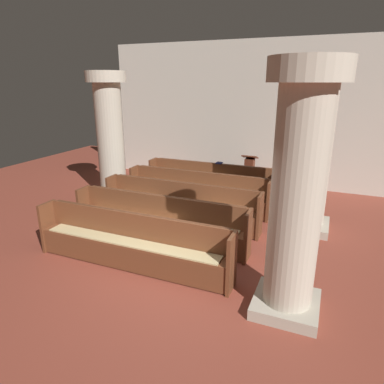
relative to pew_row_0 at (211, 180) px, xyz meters
The scene contains 13 objects.
ground_plane 4.15m from the pew_row_0, 79.43° to the right, with size 19.20×19.20×0.00m, color brown.
back_wall 2.77m from the pew_row_0, 69.60° to the left, with size 10.00×0.16×4.50m, color beige.
pew_row_0 is the anchor object (origin of this frame).
pew_row_1 1.07m from the pew_row_0, 90.00° to the right, with size 3.85×0.46×0.99m.
pew_row_2 2.15m from the pew_row_0, 90.00° to the right, with size 3.85×0.46×0.99m.
pew_row_3 3.22m from the pew_row_0, 90.00° to the right, with size 3.85×0.47×0.99m.
pew_row_4 4.30m from the pew_row_0, 90.00° to the right, with size 3.85×0.46×0.99m.
pillar_aisle_side 3.34m from the pew_row_0, 24.57° to the right, with size 1.10×1.10×3.54m.
pillar_far_side 3.18m from the pew_row_0, 161.03° to the right, with size 1.10×1.10×3.54m.
pillar_aisle_rear 5.43m from the pew_row_0, 58.01° to the right, with size 1.01×1.01×3.54m.
lectern 1.58m from the pew_row_0, 58.79° to the left, with size 0.48×0.45×1.08m.
hymn_book 0.55m from the pew_row_0, 46.23° to the left, with size 0.17×0.21×0.03m, color navy.
kneeler_box_blue 2.35m from the pew_row_0, 12.62° to the right, with size 0.38×0.27×0.21m, color navy.
Camera 1 is at (2.39, -4.88, 3.24)m, focal length 31.51 mm.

